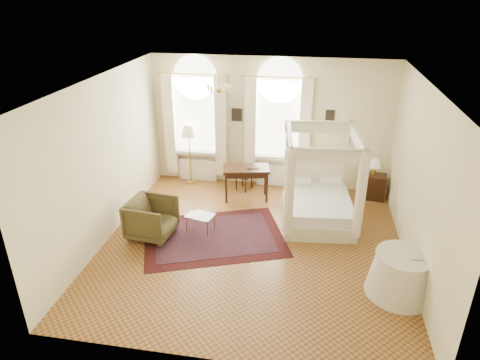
# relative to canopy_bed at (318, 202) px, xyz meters

# --- Properties ---
(ground) EXTENTS (6.00, 6.00, 0.00)m
(ground) POSITION_rel_canopy_bed_xyz_m (-1.29, -1.21, -0.47)
(ground) COLOR #955C2B
(ground) RESTS_ON ground
(room_walls) EXTENTS (6.00, 6.00, 6.00)m
(room_walls) POSITION_rel_canopy_bed_xyz_m (-1.29, -1.21, 1.51)
(room_walls) COLOR beige
(room_walls) RESTS_ON ground
(window_left) EXTENTS (1.62, 0.27, 3.29)m
(window_left) POSITION_rel_canopy_bed_xyz_m (-3.19, 1.66, 1.02)
(window_left) COLOR white
(window_left) RESTS_ON room_walls
(window_right) EXTENTS (1.62, 0.27, 3.29)m
(window_right) POSITION_rel_canopy_bed_xyz_m (-1.09, 1.66, 1.02)
(window_right) COLOR white
(window_right) RESTS_ON room_walls
(chandelier) EXTENTS (0.51, 0.45, 0.50)m
(chandelier) POSITION_rel_canopy_bed_xyz_m (-2.19, -0.01, 2.44)
(chandelier) COLOR #B3953B
(chandelier) RESTS_ON room_walls
(wall_pictures) EXTENTS (2.54, 0.03, 0.39)m
(wall_pictures) POSITION_rel_canopy_bed_xyz_m (-1.20, 1.76, 1.42)
(wall_pictures) COLOR black
(wall_pictures) RESTS_ON room_walls
(canopy_bed) EXTENTS (1.74, 2.05, 2.06)m
(canopy_bed) POSITION_rel_canopy_bed_xyz_m (0.00, 0.00, 0.00)
(canopy_bed) COLOR beige
(canopy_bed) RESTS_ON ground
(nightstand) EXTENTS (0.49, 0.45, 0.63)m
(nightstand) POSITION_rel_canopy_bed_xyz_m (1.41, 1.36, -0.16)
(nightstand) COLOR #33180D
(nightstand) RESTS_ON ground
(nightstand_lamp) EXTENTS (0.27, 0.27, 0.40)m
(nightstand_lamp) POSITION_rel_canopy_bed_xyz_m (1.31, 1.41, 0.42)
(nightstand_lamp) COLOR #B3953B
(nightstand_lamp) RESTS_ON nightstand
(writing_desk) EXTENTS (1.21, 0.79, 0.83)m
(writing_desk) POSITION_rel_canopy_bed_xyz_m (-1.74, 0.81, 0.24)
(writing_desk) COLOR #33180D
(writing_desk) RESTS_ON ground
(laptop) EXTENTS (0.37, 0.29, 0.03)m
(laptop) POSITION_rel_canopy_bed_xyz_m (-1.58, 0.83, 0.38)
(laptop) COLOR black
(laptop) RESTS_ON writing_desk
(stool) EXTENTS (0.50, 0.50, 0.44)m
(stool) POSITION_rel_canopy_bed_xyz_m (-1.87, 1.32, -0.11)
(stool) COLOR #4A431F
(stool) RESTS_ON ground
(armchair) EXTENTS (1.01, 0.99, 0.83)m
(armchair) POSITION_rel_canopy_bed_xyz_m (-3.41, -1.22, -0.05)
(armchair) COLOR #40381B
(armchair) RESTS_ON ground
(coffee_table) EXTENTS (0.65, 0.52, 0.39)m
(coffee_table) POSITION_rel_canopy_bed_xyz_m (-2.46, -0.87, -0.12)
(coffee_table) COLOR silver
(coffee_table) RESTS_ON ground
(floor_lamp) EXTENTS (0.41, 0.41, 1.61)m
(floor_lamp) POSITION_rel_canopy_bed_xyz_m (-3.33, 1.49, 0.91)
(floor_lamp) COLOR #B3953B
(floor_lamp) RESTS_ON ground
(oriental_rug) EXTENTS (3.41, 2.93, 0.01)m
(oriental_rug) POSITION_rel_canopy_bed_xyz_m (-2.13, -1.05, -0.46)
(oriental_rug) COLOR #390D0D
(oriental_rug) RESTS_ON ground
(side_table) EXTENTS (1.14, 1.14, 0.78)m
(side_table) POSITION_rel_canopy_bed_xyz_m (1.41, -2.25, -0.09)
(side_table) COLOR white
(side_table) RESTS_ON ground
(book) EXTENTS (0.21, 0.26, 0.02)m
(book) POSITION_rel_canopy_bed_xyz_m (1.50, -2.25, 0.32)
(book) COLOR black
(book) RESTS_ON side_table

